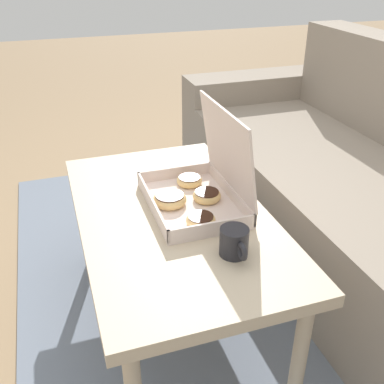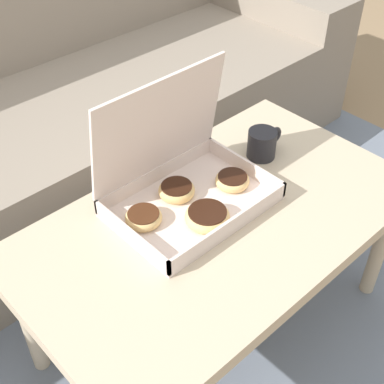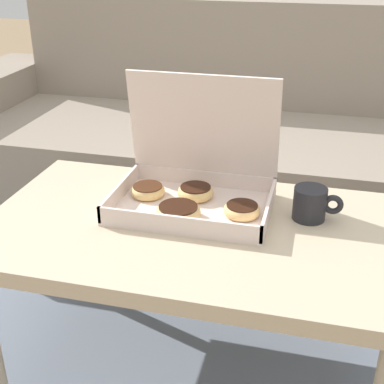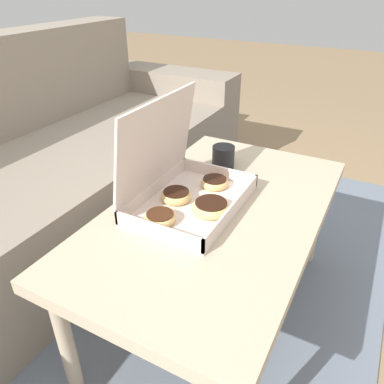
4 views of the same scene
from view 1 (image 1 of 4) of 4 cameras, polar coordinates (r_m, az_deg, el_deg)
name	(u,v)px [view 1 (image 1 of 4)]	position (r m, az deg, el deg)	size (l,w,h in m)	color
ground_plane	(192,312)	(1.76, 0.06, -14.97)	(12.00, 12.00, 0.00)	#937756
area_rug	(264,294)	(1.84, 9.16, -12.63)	(2.61, 1.86, 0.01)	slate
coffee_table	(173,224)	(1.49, -2.48, -4.12)	(1.03, 0.60, 0.45)	#C6B293
pastry_box	(198,188)	(1.48, 0.83, 0.50)	(0.40, 0.28, 0.33)	silver
coffee_mug	(235,242)	(1.25, 5.42, -6.36)	(0.12, 0.08, 0.08)	#232328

